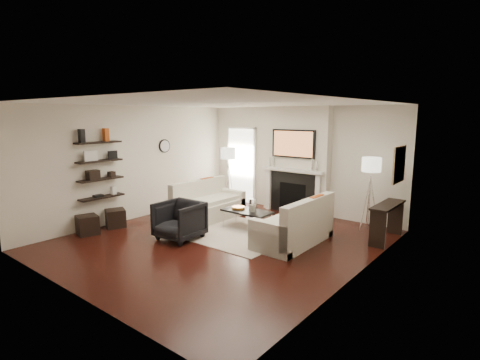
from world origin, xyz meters
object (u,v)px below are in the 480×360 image
Objects in this scene: lamp_left_shade at (228,153)px; lamp_right_shade at (372,164)px; coffee_table at (247,211)px; armchair at (179,219)px; loveseat_right_base at (293,232)px; ottoman_near at (116,218)px; loveseat_left_base at (209,211)px.

lamp_left_shade and lamp_right_shade have the same top height.
armchair reaches higher than coffee_table.
lamp_right_shade reaches higher than loveseat_right_base.
armchair is 2.11× the size of ottoman_near.
lamp_right_shade is at bearing 35.93° from ottoman_near.
lamp_right_shade is at bearing 36.26° from coffee_table.
armchair is (-0.67, -1.38, 0.02)m from coffee_table.
loveseat_right_base is at bearing 23.13° from ottoman_near.
ottoman_near is (-1.74, -0.34, -0.22)m from armchair.
armchair is (-1.92, -1.22, 0.21)m from loveseat_right_base.
coffee_table is (-1.26, 0.16, 0.19)m from loveseat_right_base.
armchair is 4.17m from lamp_right_shade.
lamp_left_shade reaches higher than loveseat_left_base.
coffee_table is at bearing 61.32° from armchair.
loveseat_left_base is 1.55m from armchair.
loveseat_right_base is (2.46, -0.21, 0.00)m from loveseat_left_base.
coffee_table is 2.75× the size of ottoman_near.
lamp_right_shade is 5.72m from ottoman_near.
loveseat_left_base is 3.85m from lamp_right_shade.
lamp_right_shade reaches higher than ottoman_near.
lamp_left_shade is at bearing 78.94° from ottoman_near.
loveseat_left_base and loveseat_right_base have the same top height.
armchair reaches higher than loveseat_right_base.
loveseat_right_base is 2.28m from lamp_right_shade.
coffee_table is (1.20, -0.05, 0.19)m from loveseat_left_base.
loveseat_left_base is at bearing -67.52° from lamp_left_shade.
lamp_right_shade is (2.12, 1.55, 1.05)m from coffee_table.
loveseat_left_base reaches higher than ottoman_near.
ottoman_near is (-1.20, -1.78, -0.01)m from loveseat_left_base.
loveseat_left_base is 2.14× the size of armchair.
armchair is at bearing -68.46° from lamp_left_shade.
lamp_right_shade is at bearing 1.55° from lamp_left_shade.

